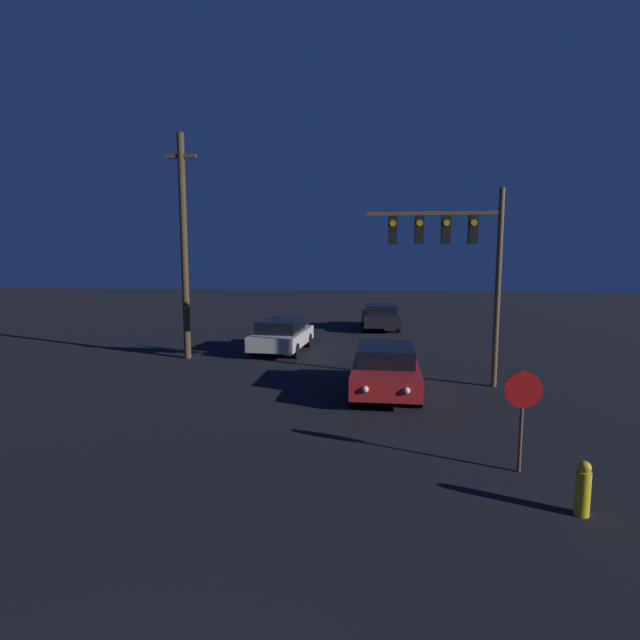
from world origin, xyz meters
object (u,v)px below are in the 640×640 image
(car_near, at_px, (386,369))
(car_far, at_px, (380,316))
(stop_sign, at_px, (522,403))
(car_mid, at_px, (282,335))
(utility_pole, at_px, (184,246))
(fire_hydrant, at_px, (583,488))
(traffic_signal_mast, at_px, (457,250))

(car_near, relative_size, car_far, 0.98)
(car_far, xyz_separation_m, stop_sign, (2.75, -19.21, 0.64))
(stop_sign, bearing_deg, car_far, 98.15)
(car_mid, bearing_deg, utility_pole, -150.07)
(utility_pole, distance_m, fire_hydrant, 16.64)
(stop_sign, bearing_deg, utility_pole, 137.36)
(car_far, distance_m, traffic_signal_mast, 13.27)
(car_far, height_order, fire_hydrant, car_far)
(car_near, distance_m, car_mid, 7.68)
(car_near, relative_size, stop_sign, 2.15)
(car_near, height_order, utility_pole, utility_pole)
(utility_pole, bearing_deg, car_near, -28.48)
(traffic_signal_mast, relative_size, fire_hydrant, 6.82)
(traffic_signal_mast, xyz_separation_m, utility_pole, (-10.36, 3.20, 0.24))
(car_far, xyz_separation_m, traffic_signal_mast, (2.39, -12.53, 3.65))
(utility_pole, relative_size, fire_hydrant, 9.76)
(car_near, relative_size, traffic_signal_mast, 0.69)
(car_mid, xyz_separation_m, fire_hydrant, (7.65, -13.27, -0.31))
(car_near, distance_m, traffic_signal_mast, 4.44)
(car_near, relative_size, utility_pole, 0.48)
(traffic_signal_mast, distance_m, stop_sign, 7.34)
(stop_sign, bearing_deg, traffic_signal_mast, 93.11)
(car_near, bearing_deg, fire_hydrant, 114.30)
(traffic_signal_mast, xyz_separation_m, fire_hydrant, (0.93, -8.27, -3.96))
(car_mid, height_order, car_far, same)
(car_near, bearing_deg, stop_sign, 115.52)
(stop_sign, bearing_deg, car_mid, 121.23)
(car_far, xyz_separation_m, utility_pole, (-7.97, -9.34, 3.89))
(car_far, relative_size, traffic_signal_mast, 0.70)
(traffic_signal_mast, distance_m, fire_hydrant, 9.22)
(car_far, height_order, traffic_signal_mast, traffic_signal_mast)
(car_near, xyz_separation_m, utility_pole, (-8.15, 4.42, 3.89))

